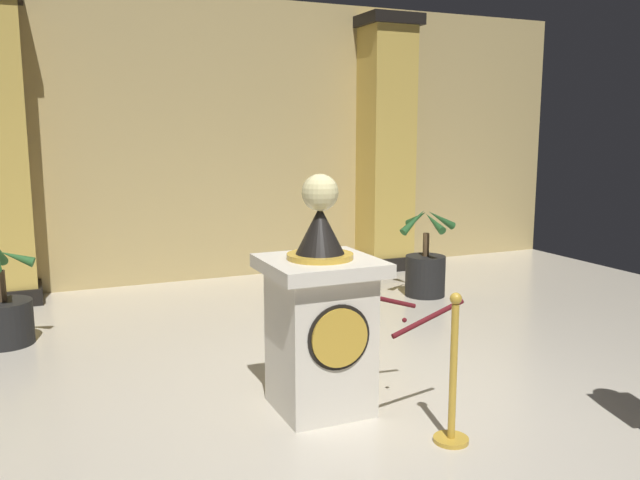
% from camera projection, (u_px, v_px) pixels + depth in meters
% --- Properties ---
extents(ground_plane, '(11.54, 11.54, 0.00)m').
position_uv_depth(ground_plane, '(373.00, 407.00, 5.03)').
color(ground_plane, beige).
extents(back_wall, '(11.54, 0.16, 3.87)m').
position_uv_depth(back_wall, '(208.00, 141.00, 9.15)').
color(back_wall, tan).
rests_on(back_wall, ground_plane).
extents(pedestal_clock, '(0.82, 0.82, 1.78)m').
position_uv_depth(pedestal_clock, '(320.00, 318.00, 4.90)').
color(pedestal_clock, silver).
rests_on(pedestal_clock, ground_plane).
extents(stanchion_near, '(0.24, 0.24, 1.04)m').
position_uv_depth(stanchion_near, '(453.00, 391.00, 4.42)').
color(stanchion_near, gold).
rests_on(stanchion_near, ground_plane).
extents(stanchion_far, '(0.24, 0.24, 1.05)m').
position_uv_depth(stanchion_far, '(364.00, 341.00, 5.45)').
color(stanchion_far, gold).
rests_on(stanchion_far, ground_plane).
extents(velvet_rope, '(0.63, 0.65, 0.22)m').
position_uv_depth(velvet_rope, '(405.00, 309.00, 4.86)').
color(velvet_rope, '#591419').
extents(column_left, '(0.73, 0.73, 3.72)m').
position_uv_depth(column_left, '(0.00, 150.00, 7.80)').
color(column_left, black).
rests_on(column_left, ground_plane).
extents(column_right, '(0.82, 0.82, 3.72)m').
position_uv_depth(column_right, '(385.00, 146.00, 9.85)').
color(column_right, black).
rests_on(column_right, ground_plane).
extents(potted_palm_left, '(0.65, 0.65, 1.00)m').
position_uv_depth(potted_palm_left, '(4.00, 317.00, 6.46)').
color(potted_palm_left, black).
rests_on(potted_palm_left, ground_plane).
extents(potted_palm_right, '(0.85, 0.86, 1.14)m').
position_uv_depth(potted_palm_right, '(425.00, 269.00, 8.36)').
color(potted_palm_right, black).
rests_on(potted_palm_right, ground_plane).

